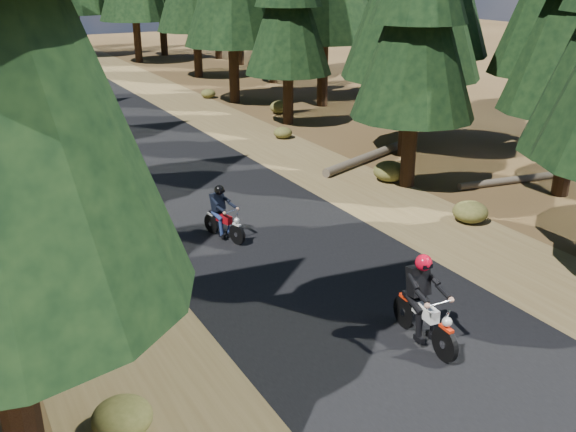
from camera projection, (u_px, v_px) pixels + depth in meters
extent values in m
plane|color=#402D17|center=(320.00, 283.00, 14.44)|extent=(120.00, 120.00, 0.00)
cube|color=black|center=(229.00, 213.00, 18.51)|extent=(6.00, 100.00, 0.01)
cube|color=brown|center=(65.00, 244.00, 16.43)|extent=(3.20, 100.00, 0.01)
cube|color=brown|center=(360.00, 188.00, 20.59)|extent=(3.20, 100.00, 0.01)
cylinder|color=black|center=(573.00, 111.00, 19.04)|extent=(0.51, 0.51, 5.29)
cylinder|color=black|center=(411.00, 117.00, 20.00)|extent=(0.48, 0.48, 4.52)
cone|color=black|center=(418.00, 23.00, 18.98)|extent=(3.84, 3.84, 5.65)
cylinder|color=black|center=(409.00, 77.00, 23.14)|extent=(0.53, 0.53, 5.84)
cylinder|color=black|center=(420.00, 55.00, 26.76)|extent=(0.56, 0.56, 6.43)
cylinder|color=black|center=(288.00, 73.00, 28.24)|extent=(0.48, 0.48, 4.51)
cone|color=black|center=(288.00, 6.00, 27.21)|extent=(3.83, 3.83, 5.64)
cylinder|color=black|center=(323.00, 40.00, 31.69)|extent=(0.56, 0.56, 6.47)
cylinder|color=black|center=(233.00, 45.00, 32.59)|extent=(0.53, 0.53, 5.83)
cylinder|color=black|center=(273.00, 44.00, 38.49)|extent=(0.48, 0.48, 4.61)
cylinder|color=black|center=(197.00, 31.00, 40.31)|extent=(0.53, 0.53, 5.76)
cylinder|color=black|center=(240.00, 24.00, 45.45)|extent=(0.53, 0.53, 5.66)
cylinder|color=black|center=(549.00, 74.00, 24.63)|extent=(0.52, 0.52, 5.60)
cylinder|color=black|center=(280.00, 29.00, 40.41)|extent=(0.54, 0.54, 6.00)
cylinder|color=black|center=(382.00, 42.00, 34.87)|extent=(0.52, 0.52, 5.60)
cylinder|color=black|center=(136.00, 20.00, 46.66)|extent=(0.54, 0.54, 6.00)
cylinder|color=black|center=(162.00, 14.00, 50.39)|extent=(0.56, 0.56, 6.40)
cylinder|color=black|center=(76.00, 14.00, 50.13)|extent=(0.56, 0.56, 6.40)
cylinder|color=black|center=(16.00, 11.00, 50.69)|extent=(0.57, 0.57, 6.80)
cylinder|color=black|center=(217.00, 18.00, 48.56)|extent=(0.54, 0.54, 6.00)
cylinder|color=#4C4233|center=(369.00, 157.00, 23.44)|extent=(5.05, 2.21, 0.32)
cylinder|color=#4C4233|center=(516.00, 180.00, 21.04)|extent=(4.36, 0.92, 0.24)
ellipsoid|color=#474C1E|center=(280.00, 107.00, 31.00)|extent=(1.03, 1.03, 0.62)
ellipsoid|color=#474C1E|center=(79.00, 285.00, 13.79)|extent=(0.84, 0.84, 0.50)
ellipsoid|color=#474C1E|center=(26.00, 164.00, 22.22)|extent=(0.85, 0.85, 0.51)
ellipsoid|color=#474C1E|center=(390.00, 171.00, 21.20)|extent=(1.10, 1.10, 0.66)
ellipsoid|color=#474C1E|center=(208.00, 94.00, 34.66)|extent=(0.79, 0.79, 0.48)
ellipsoid|color=#474C1E|center=(283.00, 133.00, 26.52)|extent=(0.78, 0.78, 0.47)
ellipsoid|color=#474C1E|center=(122.00, 418.00, 9.69)|extent=(0.92, 0.92, 0.55)
ellipsoid|color=#474C1E|center=(470.00, 212.00, 17.78)|extent=(0.98, 0.98, 0.59)
cube|color=black|center=(427.00, 287.00, 11.70)|extent=(0.41, 0.27, 0.57)
sphere|color=#BA071D|center=(429.00, 266.00, 11.55)|extent=(0.34, 0.34, 0.32)
cube|color=black|center=(223.00, 204.00, 16.42)|extent=(0.36, 0.28, 0.46)
sphere|color=black|center=(223.00, 191.00, 16.29)|extent=(0.32, 0.32, 0.26)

